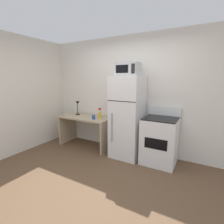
{
  "coord_description": "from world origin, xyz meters",
  "views": [
    {
      "loc": [
        1.44,
        -1.86,
        1.65
      ],
      "look_at": [
        -0.22,
        1.1,
        0.99
      ],
      "focal_mm": 26.75,
      "sensor_mm": 36.0,
      "label": 1
    }
  ],
  "objects_px": {
    "desk": "(86,125)",
    "oven_range": "(160,140)",
    "desk_lamp": "(78,106)",
    "spray_bottle": "(100,114)",
    "coffee_mug": "(94,117)",
    "refrigerator": "(127,117)",
    "microwave": "(128,69)"
  },
  "relations": [
    {
      "from": "desk",
      "to": "oven_range",
      "type": "height_order",
      "value": "oven_range"
    },
    {
      "from": "desk_lamp",
      "to": "oven_range",
      "type": "bearing_deg",
      "value": -1.37
    },
    {
      "from": "desk_lamp",
      "to": "spray_bottle",
      "type": "bearing_deg",
      "value": -4.79
    },
    {
      "from": "desk",
      "to": "coffee_mug",
      "type": "height_order",
      "value": "coffee_mug"
    },
    {
      "from": "oven_range",
      "to": "spray_bottle",
      "type": "bearing_deg",
      "value": -179.6
    },
    {
      "from": "refrigerator",
      "to": "spray_bottle",
      "type": "bearing_deg",
      "value": 179.21
    },
    {
      "from": "desk_lamp",
      "to": "coffee_mug",
      "type": "height_order",
      "value": "desk_lamp"
    },
    {
      "from": "desk",
      "to": "refrigerator",
      "type": "bearing_deg",
      "value": -0.33
    },
    {
      "from": "coffee_mug",
      "to": "refrigerator",
      "type": "height_order",
      "value": "refrigerator"
    },
    {
      "from": "desk_lamp",
      "to": "microwave",
      "type": "xyz_separation_m",
      "value": [
        1.42,
        -0.09,
        0.86
      ]
    },
    {
      "from": "coffee_mug",
      "to": "spray_bottle",
      "type": "height_order",
      "value": "spray_bottle"
    },
    {
      "from": "coffee_mug",
      "to": "microwave",
      "type": "distance_m",
      "value": 1.32
    },
    {
      "from": "desk_lamp",
      "to": "oven_range",
      "type": "distance_m",
      "value": 2.18
    },
    {
      "from": "desk_lamp",
      "to": "refrigerator",
      "type": "relative_size",
      "value": 0.21
    },
    {
      "from": "refrigerator",
      "to": "microwave",
      "type": "distance_m",
      "value": 0.99
    },
    {
      "from": "microwave",
      "to": "oven_range",
      "type": "height_order",
      "value": "microwave"
    },
    {
      "from": "desk",
      "to": "desk_lamp",
      "type": "relative_size",
      "value": 3.64
    },
    {
      "from": "oven_range",
      "to": "desk_lamp",
      "type": "bearing_deg",
      "value": 178.63
    },
    {
      "from": "spray_bottle",
      "to": "microwave",
      "type": "relative_size",
      "value": 0.54
    },
    {
      "from": "desk",
      "to": "refrigerator",
      "type": "relative_size",
      "value": 0.75
    },
    {
      "from": "desk",
      "to": "microwave",
      "type": "xyz_separation_m",
      "value": [
        1.11,
        -0.03,
        1.32
      ]
    },
    {
      "from": "oven_range",
      "to": "refrigerator",
      "type": "bearing_deg",
      "value": -178.39
    },
    {
      "from": "spray_bottle",
      "to": "refrigerator",
      "type": "height_order",
      "value": "refrigerator"
    },
    {
      "from": "desk",
      "to": "oven_range",
      "type": "distance_m",
      "value": 1.81
    },
    {
      "from": "spray_bottle",
      "to": "oven_range",
      "type": "bearing_deg",
      "value": 0.4
    },
    {
      "from": "desk",
      "to": "spray_bottle",
      "type": "distance_m",
      "value": 0.52
    },
    {
      "from": "desk",
      "to": "oven_range",
      "type": "xyz_separation_m",
      "value": [
        1.81,
        0.01,
        -0.07
      ]
    },
    {
      "from": "desk_lamp",
      "to": "coffee_mug",
      "type": "relative_size",
      "value": 3.72
    },
    {
      "from": "spray_bottle",
      "to": "refrigerator",
      "type": "bearing_deg",
      "value": -0.79
    },
    {
      "from": "desk_lamp",
      "to": "coffee_mug",
      "type": "distance_m",
      "value": 0.69
    },
    {
      "from": "desk",
      "to": "spray_bottle",
      "type": "bearing_deg",
      "value": 0.46
    },
    {
      "from": "refrigerator",
      "to": "oven_range",
      "type": "distance_m",
      "value": 0.8
    }
  ]
}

